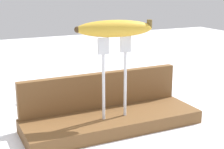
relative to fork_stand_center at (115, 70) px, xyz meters
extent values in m
plane|color=silver|center=(0.00, 0.01, -0.14)|extent=(3.00, 3.00, 0.00)
cube|color=brown|center=(0.00, 0.01, -0.13)|extent=(0.42, 0.14, 0.03)
cube|color=brown|center=(0.00, 0.08, -0.07)|extent=(0.42, 0.02, 0.09)
cylinder|color=silver|center=(-0.03, 0.00, -0.04)|extent=(0.01, 0.01, 0.15)
cube|color=silver|center=(-0.03, 0.00, 0.06)|extent=(0.03, 0.00, 0.04)
cylinder|color=silver|center=(0.03, 0.00, -0.04)|extent=(0.01, 0.01, 0.15)
cube|color=silver|center=(0.03, 0.00, 0.06)|extent=(0.03, 0.00, 0.04)
ellipsoid|color=gold|center=(0.00, 0.00, 0.10)|extent=(0.18, 0.08, 0.04)
cylinder|color=brown|center=(0.08, -0.02, 0.10)|extent=(0.01, 0.01, 0.02)
sphere|color=#3F2D19|center=(-0.08, 0.02, 0.10)|extent=(0.01, 0.01, 0.01)
cylinder|color=#DBD147|center=(-0.13, 0.27, -0.12)|extent=(0.06, 0.06, 0.04)
cylinder|color=beige|center=(-0.12, 0.24, -0.12)|extent=(0.04, 0.02, 0.04)
camera|label=1|loc=(-0.33, -0.68, 0.19)|focal=55.48mm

